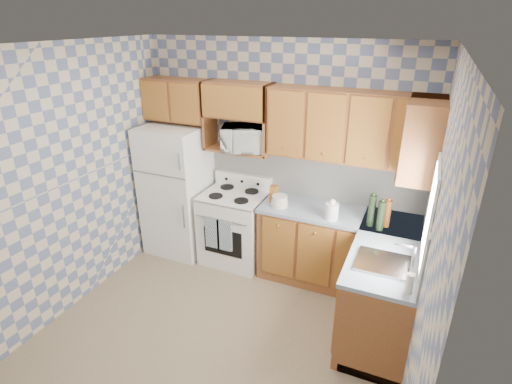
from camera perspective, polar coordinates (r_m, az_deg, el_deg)
floor at (r=4.24m, az=-4.94°, el=-19.48°), size 3.40×3.40×0.00m
back_wall at (r=4.81m, az=3.49°, el=4.94°), size 3.40×0.02×2.70m
right_wall at (r=3.10m, az=23.34°, el=-8.34°), size 0.02×3.20×2.70m
backsplash_back at (r=4.74m, az=7.95°, el=2.53°), size 2.60×0.02×0.56m
backsplash_right at (r=3.88m, az=23.22°, el=-4.29°), size 0.02×1.60×0.56m
refrigerator at (r=5.25m, az=-11.16°, el=0.24°), size 0.75×0.70×1.68m
stove_body at (r=5.07m, az=-3.05°, el=-5.15°), size 0.76×0.65×0.90m
cooktop at (r=4.87m, az=-3.17°, el=-0.45°), size 0.76×0.65×0.02m
backguard at (r=5.05m, az=-1.81°, el=1.70°), size 0.76×0.08×0.17m
dish_towel_left at (r=4.82m, az=-6.23°, el=-5.82°), size 0.19×0.02×0.40m
dish_towel_right at (r=4.75m, az=-4.52°, el=-6.22°), size 0.19×0.02×0.40m
base_cabinets_back at (r=4.73m, az=11.44°, el=-8.04°), size 1.75×0.60×0.88m
base_cabinets_right at (r=4.27m, az=17.61°, el=-12.72°), size 0.60×1.60×0.88m
countertop_back at (r=4.51m, az=11.89°, el=-3.09°), size 1.77×0.63×0.04m
countertop_right at (r=4.02m, az=18.34°, el=-7.39°), size 0.63×1.60×0.04m
upper_cabinets_back at (r=4.31m, az=13.36°, el=9.06°), size 1.75×0.33×0.74m
upper_cabinets_fridge at (r=5.08m, az=-11.14°, el=12.81°), size 0.82×0.33×0.50m
upper_cabinets_right at (r=4.07m, az=22.73°, el=7.00°), size 0.33×0.70×0.74m
microwave_shelf at (r=4.81m, az=-2.46°, el=6.04°), size 0.80×0.33×0.03m
microwave at (r=4.69m, az=-1.57°, el=7.65°), size 0.62×0.51×0.29m
sink at (r=3.71m, az=17.85°, el=-9.70°), size 0.48×0.40×0.03m
window at (r=3.46m, az=23.60°, el=-3.15°), size 0.02×0.66×0.86m
bottle_0 at (r=4.24m, az=16.19°, el=-2.56°), size 0.07×0.07×0.33m
bottle_1 at (r=4.18m, az=17.40°, el=-3.26°), size 0.07×0.07×0.31m
bottle_2 at (r=4.27m, az=18.21°, el=-2.94°), size 0.07×0.07×0.29m
knife_block at (r=4.63m, az=2.57°, el=-0.24°), size 0.10×0.10×0.19m
electric_kettle at (r=4.30m, az=10.78°, el=-2.74°), size 0.14×0.14×0.18m
food_containers at (r=4.53m, az=3.41°, el=-1.28°), size 0.19×0.19×0.13m
soap_bottle at (r=3.38m, az=21.09°, el=-12.10°), size 0.06×0.06×0.17m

